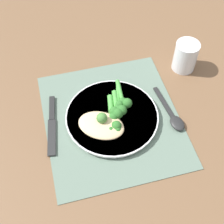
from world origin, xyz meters
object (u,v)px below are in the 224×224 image
(water_glass, at_px, (185,56))
(broccoli_stalk_rear, at_px, (114,122))
(broccoli_stalk_right, at_px, (116,111))
(chicken_fillet, at_px, (101,125))
(spoon, at_px, (174,118))
(broccoli_stalk_front, at_px, (123,101))
(broccoli_stalk_left, at_px, (118,109))
(plate, at_px, (112,117))
(knife, at_px, (52,124))

(water_glass, bearing_deg, broccoli_stalk_rear, 121.81)
(broccoli_stalk_right, bearing_deg, broccoli_stalk_rear, 73.61)
(chicken_fillet, relative_size, spoon, 0.91)
(broccoli_stalk_right, distance_m, spoon, 0.15)
(broccoli_stalk_front, bearing_deg, broccoli_stalk_left, 53.55)
(plate, distance_m, water_glass, 0.29)
(broccoli_stalk_rear, height_order, spoon, broccoli_stalk_rear)
(broccoli_stalk_left, relative_size, water_glass, 1.24)
(chicken_fillet, height_order, broccoli_stalk_front, broccoli_stalk_front)
(plate, bearing_deg, broccoli_stalk_right, -83.16)
(plate, relative_size, broccoli_stalk_rear, 1.98)
(broccoli_stalk_left, relative_size, spoon, 0.70)
(broccoli_stalk_front, bearing_deg, plate, 43.96)
(broccoli_stalk_right, relative_size, knife, 0.53)
(water_glass, bearing_deg, broccoli_stalk_left, 117.61)
(plate, height_order, spoon, plate)
(chicken_fillet, relative_size, knife, 0.78)
(broccoli_stalk_front, xyz_separation_m, water_glass, (0.10, -0.21, 0.02))
(plate, relative_size, water_glass, 2.72)
(plate, distance_m, broccoli_stalk_right, 0.02)
(chicken_fillet, height_order, water_glass, water_glass)
(broccoli_stalk_right, xyz_separation_m, broccoli_stalk_left, (0.01, -0.01, 0.00))
(broccoli_stalk_front, relative_size, knife, 0.55)
(broccoli_stalk_right, xyz_separation_m, broccoli_stalk_front, (0.03, -0.03, -0.00))
(broccoli_stalk_left, height_order, broccoli_stalk_front, same)
(broccoli_stalk_front, bearing_deg, water_glass, -149.99)
(plate, distance_m, broccoli_stalk_front, 0.05)
(chicken_fillet, distance_m, broccoli_stalk_left, 0.07)
(chicken_fillet, distance_m, broccoli_stalk_rear, 0.03)
(broccoli_stalk_front, height_order, water_glass, water_glass)
(broccoli_stalk_left, xyz_separation_m, knife, (0.01, 0.17, -0.02))
(broccoli_stalk_left, distance_m, knife, 0.18)
(plate, distance_m, broccoli_stalk_left, 0.03)
(chicken_fillet, height_order, broccoli_stalk_right, broccoli_stalk_right)
(water_glass, bearing_deg, spoon, 151.17)
(broccoli_stalk_right, relative_size, broccoli_stalk_front, 0.96)
(chicken_fillet, height_order, knife, chicken_fillet)
(chicken_fillet, xyz_separation_m, spoon, (-0.01, -0.19, -0.02))
(chicken_fillet, bearing_deg, spoon, -94.34)
(broccoli_stalk_left, height_order, water_glass, water_glass)
(plate, xyz_separation_m, chicken_fillet, (-0.03, 0.04, 0.02))
(knife, bearing_deg, chicken_fillet, 165.14)
(plate, relative_size, broccoli_stalk_left, 2.19)
(broccoli_stalk_front, bearing_deg, spoon, 152.58)
(broccoli_stalk_left, xyz_separation_m, water_glass, (0.12, -0.23, 0.01))
(broccoli_stalk_front, distance_m, knife, 0.19)
(knife, xyz_separation_m, spoon, (-0.07, -0.31, 0.00))
(broccoli_stalk_front, relative_size, water_glass, 1.14)
(plate, distance_m, knife, 0.16)
(knife, bearing_deg, broccoli_stalk_front, -168.93)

